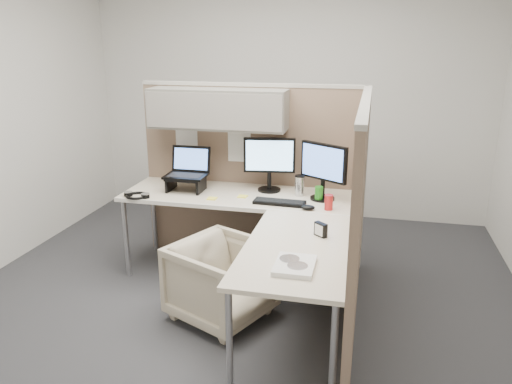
% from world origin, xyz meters
% --- Properties ---
extents(ground, '(4.50, 4.50, 0.00)m').
position_xyz_m(ground, '(0.00, 0.00, 0.00)').
color(ground, '#2E2F33').
rests_on(ground, ground).
extents(partition_back, '(2.00, 0.36, 1.63)m').
position_xyz_m(partition_back, '(-0.22, 0.83, 1.10)').
color(partition_back, '#856B57').
rests_on(partition_back, ground).
extents(partition_right, '(0.07, 2.03, 1.63)m').
position_xyz_m(partition_right, '(0.90, -0.07, 0.82)').
color(partition_right, '#856B57').
rests_on(partition_right, ground).
extents(desk, '(2.00, 1.98, 0.73)m').
position_xyz_m(desk, '(0.12, 0.13, 0.69)').
color(desk, beige).
rests_on(desk, ground).
extents(office_chair, '(0.81, 0.82, 0.65)m').
position_xyz_m(office_chair, '(-0.05, -0.22, 0.33)').
color(office_chair, beige).
rests_on(office_chair, ground).
extents(monitor_left, '(0.44, 0.20, 0.47)m').
position_xyz_m(monitor_left, '(0.12, 0.69, 1.00)').
color(monitor_left, black).
rests_on(monitor_left, desk).
extents(monitor_right, '(0.39, 0.26, 0.47)m').
position_xyz_m(monitor_right, '(0.59, 0.56, 1.00)').
color(monitor_right, black).
rests_on(monitor_right, desk).
extents(laptop_station, '(0.35, 0.30, 0.37)m').
position_xyz_m(laptop_station, '(-0.59, 0.56, 0.87)').
color(laptop_station, black).
rests_on(laptop_station, desk).
extents(keyboard, '(0.42, 0.15, 0.02)m').
position_xyz_m(keyboard, '(0.27, 0.36, 0.74)').
color(keyboard, black).
rests_on(keyboard, desk).
extents(mouse, '(0.12, 0.08, 0.04)m').
position_xyz_m(mouse, '(0.51, 0.26, 0.75)').
color(mouse, black).
rests_on(mouse, desk).
extents(travel_mug, '(0.08, 0.08, 0.17)m').
position_xyz_m(travel_mug, '(0.39, 0.62, 0.82)').
color(travel_mug, silver).
rests_on(travel_mug, desk).
extents(soda_can_green, '(0.07, 0.07, 0.12)m').
position_xyz_m(soda_can_green, '(0.66, 0.31, 0.79)').
color(soda_can_green, '#B21E1E').
rests_on(soda_can_green, desk).
extents(soda_can_silver, '(0.07, 0.07, 0.12)m').
position_xyz_m(soda_can_silver, '(0.57, 0.51, 0.79)').
color(soda_can_silver, '#268C1E').
rests_on(soda_can_silver, desk).
extents(sticky_note_d, '(0.08, 0.08, 0.01)m').
position_xyz_m(sticky_note_d, '(-0.07, 0.47, 0.73)').
color(sticky_note_d, '#FDEE42').
rests_on(sticky_note_d, desk).
extents(sticky_note_a, '(0.08, 0.08, 0.01)m').
position_xyz_m(sticky_note_a, '(-0.30, 0.36, 0.73)').
color(sticky_note_a, '#FDEE42').
rests_on(sticky_note_a, desk).
extents(headphones, '(0.23, 0.20, 0.03)m').
position_xyz_m(headphones, '(-0.93, 0.26, 0.74)').
color(headphones, black).
rests_on(headphones, desk).
extents(paper_stack, '(0.23, 0.29, 0.03)m').
position_xyz_m(paper_stack, '(0.57, -0.77, 0.75)').
color(paper_stack, white).
rests_on(paper_stack, desk).
extents(desk_clock, '(0.10, 0.09, 0.09)m').
position_xyz_m(desk_clock, '(0.66, -0.25, 0.78)').
color(desk_clock, black).
rests_on(desk_clock, desk).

